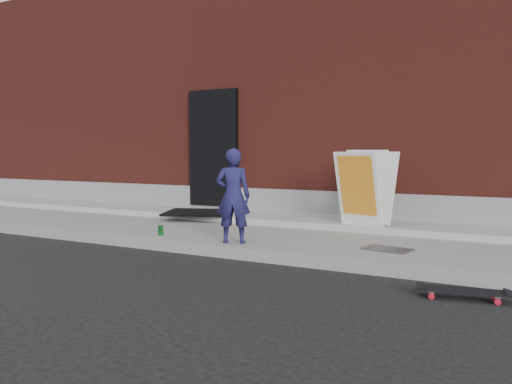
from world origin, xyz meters
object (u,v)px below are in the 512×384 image
Objects in this scene: soda_can at (161,230)px; skateboard at (463,291)px; child at (233,196)px; pizza_sign at (365,188)px.

skateboard is at bearing -11.18° from soda_can.
child is 1.51× the size of skateboard.
skateboard is 5.85× the size of soda_can.
soda_can is at bearing 168.82° from skateboard.
skateboard is 4.15m from soda_can.
soda_can reaches higher than skateboard.
child is 1.33m from soda_can.
skateboard is 0.73× the size of pizza_sign.
skateboard is at bearing -57.47° from pizza_sign.
pizza_sign reaches higher than soda_can.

